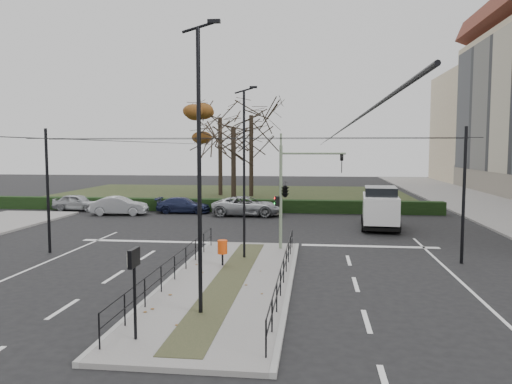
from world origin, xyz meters
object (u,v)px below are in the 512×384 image
at_px(traffic_light, 287,189).
at_px(litter_bin, 222,247).
at_px(parked_car_second, 119,206).
at_px(info_panel, 134,268).
at_px(streetlamp_median_far, 244,172).
at_px(white_van, 380,207).
at_px(parked_car_fourth, 247,206).
at_px(parked_car_first, 78,202).
at_px(bare_tree_near, 233,133).
at_px(bare_tree_center, 251,121).
at_px(streetlamp_median_near, 200,168).
at_px(parked_car_third, 183,205).
at_px(rust_tree, 220,118).

relative_size(traffic_light, litter_bin, 4.72).
relative_size(litter_bin, parked_car_second, 0.25).
bearing_deg(info_panel, streetlamp_median_far, 81.63).
bearing_deg(white_van, traffic_light, -125.16).
bearing_deg(parked_car_fourth, white_van, -117.69).
bearing_deg(parked_car_second, parked_car_first, 57.63).
distance_m(info_panel, parked_car_fourth, 24.88).
bearing_deg(litter_bin, info_panel, -95.07).
bearing_deg(bare_tree_near, white_van, -46.05).
bearing_deg(bare_tree_near, traffic_light, -73.34).
bearing_deg(white_van, bare_tree_center, 118.92).
xyz_separation_m(traffic_light, bare_tree_near, (-5.83, 19.49, 3.29)).
bearing_deg(info_panel, traffic_light, 75.22).
bearing_deg(litter_bin, traffic_light, 57.40).
bearing_deg(streetlamp_median_far, parked_car_second, 129.34).
bearing_deg(parked_car_first, traffic_light, -124.45).
bearing_deg(traffic_light, parked_car_first, 141.71).
distance_m(streetlamp_median_near, streetlamp_median_far, 7.68).
xyz_separation_m(traffic_light, parked_car_third, (-8.86, 13.64, -2.47)).
distance_m(traffic_light, litter_bin, 5.08).
xyz_separation_m(info_panel, parked_car_second, (-10.18, 24.07, -1.30)).
bearing_deg(streetlamp_median_near, bare_tree_near, 97.45).
relative_size(info_panel, streetlamp_median_near, 0.28).
xyz_separation_m(white_van, bare_tree_center, (-10.70, 19.36, 6.47)).
height_order(bare_tree_center, bare_tree_near, bare_tree_center).
distance_m(litter_bin, streetlamp_median_far, 3.56).
bearing_deg(white_van, parked_car_first, 164.90).
xyz_separation_m(info_panel, parked_car_fourth, (-0.49, 24.84, -1.28)).
relative_size(rust_tree, bare_tree_near, 1.20).
height_order(info_panel, streetlamp_median_near, streetlamp_median_near).
bearing_deg(parked_car_second, streetlamp_median_far, -147.06).
xyz_separation_m(traffic_light, streetlamp_median_far, (-1.76, -2.29, 0.93)).
distance_m(parked_car_third, white_van, 15.51).
height_order(parked_car_first, bare_tree_near, bare_tree_near).
bearing_deg(litter_bin, bare_tree_near, 98.18).
bearing_deg(parked_car_first, streetlamp_median_near, -142.79).
xyz_separation_m(parked_car_first, bare_tree_near, (11.95, 5.45, 5.70)).
relative_size(info_panel, parked_car_fourth, 0.45).
xyz_separation_m(parked_car_third, parked_car_fourth, (5.16, -0.97, 0.11)).
bearing_deg(parked_car_fourth, streetlamp_median_far, -172.15).
bearing_deg(parked_car_second, bare_tree_near, -51.28).
xyz_separation_m(streetlamp_median_near, parked_car_first, (-15.80, 24.00, -3.82)).
height_order(traffic_light, white_van, traffic_light).
distance_m(litter_bin, streetlamp_median_near, 7.08).
xyz_separation_m(streetlamp_median_far, parked_car_second, (-11.64, 14.19, -3.32)).
height_order(traffic_light, parked_car_second, traffic_light).
height_order(parked_car_fourth, bare_tree_center, bare_tree_center).
distance_m(litter_bin, rust_tree, 33.12).
xyz_separation_m(litter_bin, parked_car_second, (-10.92, 15.77, -0.21)).
distance_m(streetlamp_median_far, rust_tree, 31.18).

